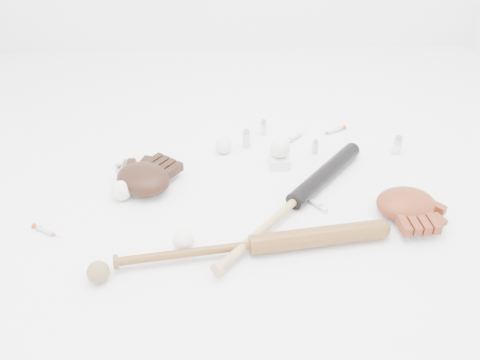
{
  "coord_description": "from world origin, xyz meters",
  "views": [
    {
      "loc": [
        -0.1,
        -1.36,
        1.08
      ],
      "look_at": [
        -0.03,
        0.02,
        0.06
      ],
      "focal_mm": 35.0,
      "sensor_mm": 36.0,
      "label": 1
    }
  ],
  "objects_px": {
    "bat_wood": "(253,245)",
    "glove_dark": "(143,179)",
    "bat_dark": "(295,201)",
    "pedestal": "(279,161)"
  },
  "relations": [
    {
      "from": "bat_dark",
      "to": "bat_wood",
      "type": "relative_size",
      "value": 0.99
    },
    {
      "from": "glove_dark",
      "to": "pedestal",
      "type": "bearing_deg",
      "value": 52.29
    },
    {
      "from": "pedestal",
      "to": "bat_wood",
      "type": "bearing_deg",
      "value": -106.17
    },
    {
      "from": "bat_dark",
      "to": "pedestal",
      "type": "relative_size",
      "value": 11.13
    },
    {
      "from": "bat_dark",
      "to": "glove_dark",
      "type": "height_order",
      "value": "glove_dark"
    },
    {
      "from": "glove_dark",
      "to": "pedestal",
      "type": "xyz_separation_m",
      "value": [
        0.53,
        0.13,
        -0.02
      ]
    },
    {
      "from": "bat_dark",
      "to": "pedestal",
      "type": "distance_m",
      "value": 0.27
    },
    {
      "from": "bat_wood",
      "to": "glove_dark",
      "type": "xyz_separation_m",
      "value": [
        -0.39,
        0.36,
        0.01
      ]
    },
    {
      "from": "bat_dark",
      "to": "pedestal",
      "type": "xyz_separation_m",
      "value": [
        -0.02,
        0.27,
        -0.01
      ]
    },
    {
      "from": "bat_wood",
      "to": "bat_dark",
      "type": "bearing_deg",
      "value": 45.3
    }
  ]
}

